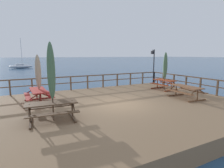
# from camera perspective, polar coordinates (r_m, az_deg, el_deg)

# --- Properties ---
(ground_plane) EXTENTS (600.00, 600.00, 0.00)m
(ground_plane) POSITION_cam_1_polar(r_m,az_deg,el_deg) (10.36, 2.02, -9.98)
(ground_plane) COLOR navy
(wooden_deck) EXTENTS (13.96, 10.51, 0.71)m
(wooden_deck) POSITION_cam_1_polar(r_m,az_deg,el_deg) (10.25, 2.03, -8.11)
(wooden_deck) COLOR #846647
(wooden_deck) RESTS_ON ground
(railing_waterside_far) EXTENTS (13.76, 0.10, 1.09)m
(railing_waterside_far) POSITION_cam_1_polar(r_m,az_deg,el_deg) (14.59, -7.77, 1.33)
(railing_waterside_far) COLOR brown
(railing_waterside_far) RESTS_ON wooden_deck
(railing_side_right) EXTENTS (0.10, 10.31, 1.09)m
(railing_side_right) POSITION_cam_1_polar(r_m,az_deg,el_deg) (14.56, 26.25, 0.42)
(railing_side_right) COLOR brown
(railing_side_right) RESTS_ON wooden_deck
(picnic_table_mid_left) EXTENTS (2.14, 1.55, 0.78)m
(picnic_table_mid_left) POSITION_cam_1_polar(r_m,az_deg,el_deg) (7.88, -18.55, -6.99)
(picnic_table_mid_left) COLOR brown
(picnic_table_mid_left) RESTS_ON wooden_deck
(picnic_table_front_left) EXTENTS (1.52, 1.89, 0.78)m
(picnic_table_front_left) POSITION_cam_1_polar(r_m,az_deg,el_deg) (14.79, 16.19, 0.48)
(picnic_table_front_left) COLOR #993819
(picnic_table_front_left) RESTS_ON wooden_deck
(picnic_table_back_right) EXTENTS (1.47, 2.22, 0.78)m
(picnic_table_back_right) POSITION_cam_1_polar(r_m,az_deg,el_deg) (11.00, -22.28, -2.68)
(picnic_table_back_right) COLOR maroon
(picnic_table_back_right) RESTS_ON wooden_deck
(picnic_table_front_right) EXTENTS (1.50, 2.15, 0.78)m
(picnic_table_front_right) POSITION_cam_1_polar(r_m,az_deg,el_deg) (12.23, 22.45, -1.57)
(picnic_table_front_right) COLOR brown
(picnic_table_front_right) RESTS_ON wooden_deck
(patio_umbrella_short_mid) EXTENTS (0.32, 0.32, 3.21)m
(patio_umbrella_short_mid) POSITION_cam_1_polar(r_m,az_deg,el_deg) (7.60, -18.72, 3.78)
(patio_umbrella_short_mid) COLOR #4C3828
(patio_umbrella_short_mid) RESTS_ON wooden_deck
(patio_umbrella_tall_mid_right) EXTENTS (0.32, 0.32, 2.91)m
(patio_umbrella_tall_mid_right) POSITION_cam_1_polar(r_m,az_deg,el_deg) (14.63, 16.51, 5.48)
(patio_umbrella_tall_mid_right) COLOR #4C3828
(patio_umbrella_tall_mid_right) RESTS_ON wooden_deck
(patio_umbrella_tall_back_right) EXTENTS (0.32, 0.32, 2.72)m
(patio_umbrella_tall_back_right) POSITION_cam_1_polar(r_m,az_deg,el_deg) (10.91, -22.35, 3.43)
(patio_umbrella_tall_back_right) COLOR #4C3828
(patio_umbrella_tall_back_right) RESTS_ON wooden_deck
(lamp_post_hooked) EXTENTS (0.60, 0.45, 3.20)m
(lamp_post_hooked) POSITION_cam_1_polar(r_m,az_deg,el_deg) (16.97, 12.94, 6.96)
(lamp_post_hooked) COLOR black
(lamp_post_hooked) RESTS_ON wooden_deck
(sailboat_distant) EXTENTS (6.21, 2.78, 7.72)m
(sailboat_distant) POSITION_cam_1_polar(r_m,az_deg,el_deg) (53.44, -26.84, 5.06)
(sailboat_distant) COLOR silver
(sailboat_distant) RESTS_ON ground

